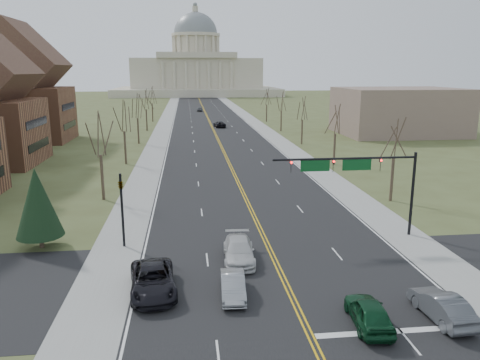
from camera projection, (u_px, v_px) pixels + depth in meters
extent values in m
plane|color=#464C26|center=(306.00, 327.00, 25.78)|extent=(600.00, 600.00, 0.00)
cube|color=black|center=(209.00, 120.00, 132.15)|extent=(20.00, 380.00, 0.01)
cube|color=black|center=(284.00, 280.00, 31.58)|extent=(120.00, 14.00, 0.01)
cube|color=gray|center=(166.00, 121.00, 130.83)|extent=(4.00, 380.00, 0.03)
cube|color=gray|center=(251.00, 120.00, 133.48)|extent=(4.00, 380.00, 0.03)
cube|color=gold|center=(209.00, 120.00, 132.15)|extent=(0.42, 380.00, 0.01)
cube|color=silver|center=(174.00, 120.00, 131.07)|extent=(0.15, 380.00, 0.01)
cube|color=silver|center=(243.00, 120.00, 133.23)|extent=(0.15, 380.00, 0.01)
cube|color=silver|center=(401.00, 331.00, 25.36)|extent=(9.50, 0.50, 0.01)
cube|color=beige|center=(197.00, 91.00, 267.09)|extent=(90.00, 60.00, 4.00)
cube|color=beige|center=(196.00, 73.00, 264.79)|extent=(70.00, 40.00, 16.00)
cube|color=beige|center=(197.00, 55.00, 242.79)|extent=(42.00, 3.00, 3.00)
cylinder|color=beige|center=(196.00, 48.00, 261.58)|extent=(24.00, 24.00, 12.00)
cylinder|color=beige|center=(196.00, 35.00, 260.02)|extent=(27.00, 27.00, 1.60)
ellipsoid|color=slate|center=(196.00, 34.00, 259.84)|extent=(24.00, 24.00, 22.80)
cylinder|color=beige|center=(195.00, 9.00, 256.88)|extent=(3.20, 3.20, 3.00)
sphere|color=slate|center=(195.00, 5.00, 256.35)|extent=(2.40, 2.40, 2.40)
cylinder|color=black|center=(412.00, 194.00, 39.39)|extent=(0.24, 0.24, 7.20)
cylinder|color=black|center=(345.00, 158.00, 37.99)|extent=(12.00, 0.18, 0.18)
imported|color=black|center=(380.00, 164.00, 38.45)|extent=(0.35, 0.40, 1.10)
sphere|color=#FF0C0C|center=(381.00, 160.00, 38.22)|extent=(0.18, 0.18, 0.18)
imported|color=black|center=(333.00, 165.00, 38.01)|extent=(0.35, 0.40, 1.10)
sphere|color=#FF0C0C|center=(334.00, 162.00, 37.78)|extent=(0.18, 0.18, 0.18)
imported|color=black|center=(291.00, 166.00, 37.62)|extent=(0.35, 0.40, 1.10)
sphere|color=#FF0C0C|center=(291.00, 162.00, 37.40)|extent=(0.18, 0.18, 0.18)
cube|color=#0C4C1E|center=(357.00, 165.00, 38.23)|extent=(2.40, 0.12, 0.90)
cube|color=#0C4C1E|center=(315.00, 166.00, 37.84)|extent=(2.40, 0.12, 0.90)
cylinder|color=black|center=(122.00, 211.00, 36.88)|extent=(0.20, 0.20, 6.00)
imported|color=black|center=(121.00, 184.00, 36.37)|extent=(0.32, 0.36, 0.99)
cylinder|color=#382C21|center=(392.00, 180.00, 50.16)|extent=(0.32, 0.32, 4.68)
cylinder|color=#382C21|center=(102.00, 177.00, 50.58)|extent=(0.32, 0.32, 4.95)
cylinder|color=#382C21|center=(334.00, 149.00, 69.50)|extent=(0.32, 0.32, 4.68)
cylinder|color=#382C21|center=(125.00, 148.00, 69.92)|extent=(0.32, 0.32, 4.95)
cylinder|color=#382C21|center=(302.00, 132.00, 88.84)|extent=(0.32, 0.32, 4.68)
cylinder|color=#382C21|center=(138.00, 131.00, 89.26)|extent=(0.32, 0.32, 4.95)
cylinder|color=#382C21|center=(281.00, 121.00, 108.19)|extent=(0.32, 0.32, 4.68)
cylinder|color=#382C21|center=(147.00, 120.00, 108.60)|extent=(0.32, 0.32, 4.95)
cylinder|color=#382C21|center=(267.00, 113.00, 127.53)|extent=(0.32, 0.32, 4.68)
cylinder|color=#382C21|center=(152.00, 112.00, 127.94)|extent=(0.32, 0.32, 4.95)
cylinder|color=#382C21|center=(42.00, 241.00, 37.22)|extent=(0.36, 0.36, 1.00)
cone|color=black|center=(38.00, 202.00, 36.47)|extent=(3.64, 3.64, 5.50)
cube|color=black|center=(39.00, 145.00, 70.34)|extent=(0.10, 9.80, 1.20)
cube|color=black|center=(37.00, 123.00, 69.58)|extent=(0.10, 9.80, 1.20)
cube|color=brown|center=(24.00, 115.00, 91.95)|extent=(17.00, 14.00, 10.50)
cube|color=#492924|center=(19.00, 65.00, 89.77)|extent=(17.00, 14.28, 17.00)
cube|color=black|center=(70.00, 125.00, 93.37)|extent=(0.10, 9.80, 1.20)
cube|color=black|center=(69.00, 106.00, 92.53)|extent=(0.10, 9.80, 1.20)
cube|color=#796256|center=(398.00, 111.00, 102.54)|extent=(25.00, 20.00, 10.00)
imported|color=#0C381D|center=(369.00, 312.00, 25.76)|extent=(2.20, 4.73, 1.57)
imported|color=#4D5055|center=(442.00, 306.00, 26.45)|extent=(1.96, 4.85, 1.57)
imported|color=gray|center=(233.00, 286.00, 29.11)|extent=(1.66, 4.27, 1.39)
imported|color=black|center=(153.00, 280.00, 29.58)|extent=(3.38, 6.27, 1.67)
imported|color=silver|center=(239.00, 251.00, 34.52)|extent=(2.54, 5.58, 1.59)
imported|color=black|center=(219.00, 124.00, 115.69)|extent=(2.94, 5.49, 1.47)
imported|color=#494B50|center=(200.00, 109.00, 159.82)|extent=(2.04, 4.29, 1.42)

